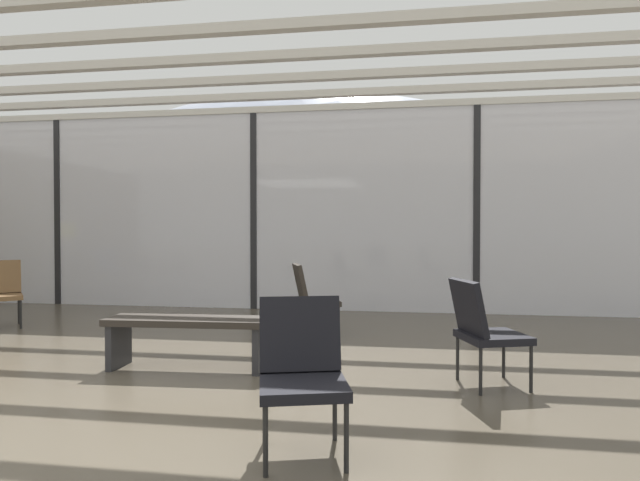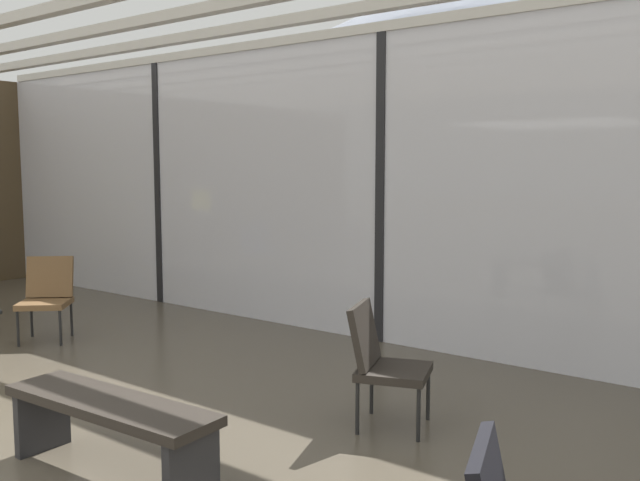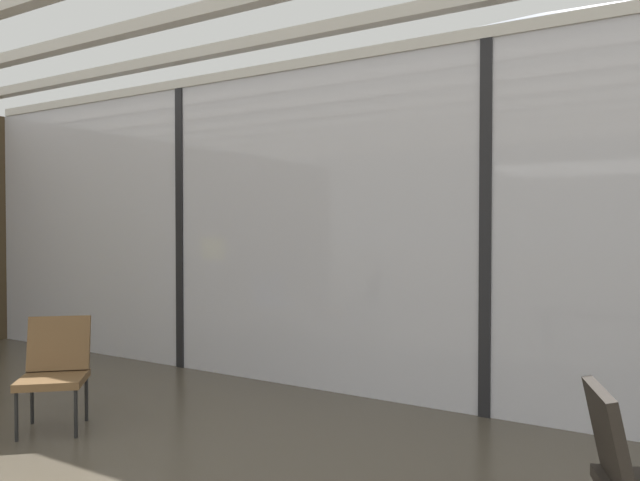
% 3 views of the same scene
% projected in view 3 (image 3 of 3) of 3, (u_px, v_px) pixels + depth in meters
% --- Properties ---
extents(glass_curtain_wall, '(14.00, 0.08, 3.17)m').
position_uv_depth(glass_curtain_wall, '(487.00, 229.00, 5.14)').
color(glass_curtain_wall, silver).
rests_on(glass_curtain_wall, ground).
extents(window_mullion_0, '(0.10, 0.12, 3.17)m').
position_uv_depth(window_mullion_0, '(182.00, 228.00, 6.97)').
color(window_mullion_0, black).
rests_on(window_mullion_0, ground).
extents(window_mullion_1, '(0.10, 0.12, 3.17)m').
position_uv_depth(window_mullion_1, '(487.00, 229.00, 5.14)').
color(window_mullion_1, black).
rests_on(window_mullion_1, ground).
extents(parked_airplane, '(12.74, 4.56, 4.56)m').
position_uv_depth(parked_airplane, '(538.00, 180.00, 8.85)').
color(parked_airplane, '#B2BCD6').
rests_on(parked_airplane, ground).
extents(lounge_chair_3, '(0.71, 0.71, 0.87)m').
position_uv_depth(lounge_chair_3, '(55.00, 366.00, 4.88)').
color(lounge_chair_3, brown).
rests_on(lounge_chair_3, ground).
extents(lounge_chair_4, '(0.66, 0.63, 0.87)m').
position_uv_depth(lounge_chair_4, '(638.00, 472.00, 2.76)').
color(lounge_chair_4, '#28231E').
rests_on(lounge_chair_4, ground).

